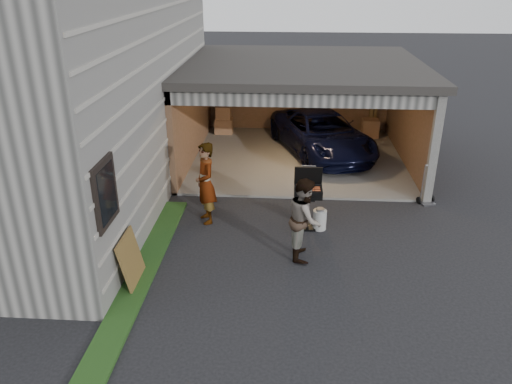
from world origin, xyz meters
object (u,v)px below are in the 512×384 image
(plywood_panel, at_px, (131,260))
(hand_truck, at_px, (427,196))
(propane_tank, at_px, (320,220))
(minivan, at_px, (322,135))
(bbq_grill, at_px, (308,194))
(man, at_px, (305,219))
(woman, at_px, (206,183))

(plywood_panel, bearing_deg, hand_truck, 31.61)
(propane_tank, relative_size, plywood_panel, 0.46)
(minivan, bearing_deg, plywood_panel, -137.54)
(minivan, height_order, bbq_grill, bbq_grill)
(man, bearing_deg, plywood_panel, 110.59)
(bbq_grill, bearing_deg, man, -94.62)
(hand_truck, bearing_deg, woman, 173.60)
(propane_tank, height_order, hand_truck, hand_truck)
(man, xyz_separation_m, hand_truck, (3.08, 2.67, -0.64))
(propane_tank, bearing_deg, woman, 175.20)
(minivan, height_order, hand_truck, minivan)
(plywood_panel, bearing_deg, minivan, 62.14)
(minivan, height_order, plywood_panel, minivan)
(woman, height_order, bbq_grill, woman)
(bbq_grill, relative_size, hand_truck, 1.33)
(bbq_grill, xyz_separation_m, plywood_panel, (-3.24, -2.39, -0.33))
(woman, distance_m, man, 2.57)
(bbq_grill, distance_m, plywood_panel, 4.04)
(bbq_grill, relative_size, plywood_panel, 1.40)
(propane_tank, distance_m, hand_truck, 3.09)
(woman, bearing_deg, plywood_panel, -45.84)
(man, relative_size, hand_truck, 1.64)
(woman, height_order, hand_truck, woman)
(man, bearing_deg, propane_tank, -17.67)
(man, distance_m, plywood_panel, 3.37)
(minivan, xyz_separation_m, man, (-0.66, -6.04, 0.20))
(bbq_grill, height_order, plywood_panel, bbq_grill)
(man, bearing_deg, hand_truck, -48.70)
(minivan, xyz_separation_m, bbq_grill, (-0.56, -4.80, 0.18))
(propane_tank, bearing_deg, hand_truck, 29.19)
(plywood_panel, bearing_deg, man, 20.23)
(propane_tank, bearing_deg, minivan, 86.65)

